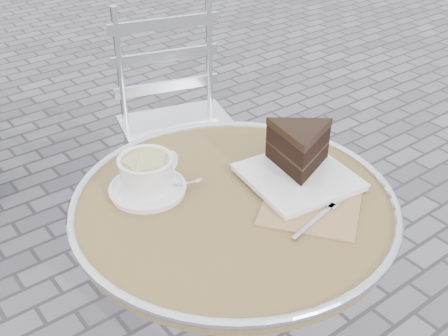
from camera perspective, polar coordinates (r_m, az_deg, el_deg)
cafe_table at (r=1.33m, az=0.97°, el=-9.03°), size 0.72×0.72×0.74m
cappuccino_set at (r=1.25m, az=-7.77°, el=-0.88°), size 0.19×0.17×0.09m
cake_plate_set at (r=1.29m, az=7.70°, el=1.40°), size 0.31×0.36×0.12m
bistro_chair at (r=2.09m, az=-5.17°, el=7.00°), size 0.50×0.50×0.89m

